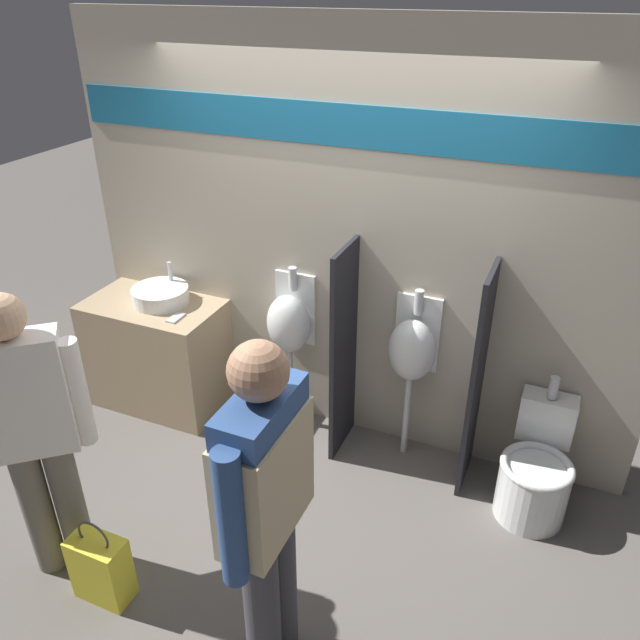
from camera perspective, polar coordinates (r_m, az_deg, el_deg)
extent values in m
plane|color=#5B5651|center=(4.21, -0.94, -13.67)|extent=(16.00, 16.00, 0.00)
cube|color=#B2A893|center=(3.95, 2.48, 6.59)|extent=(3.77, 0.06, 2.70)
cube|color=#19668E|center=(3.70, 2.53, 17.32)|extent=(3.69, 0.01, 0.24)
cube|color=tan|center=(4.75, -14.58, -2.98)|extent=(0.96, 0.56, 0.82)
cylinder|color=silver|center=(4.54, -14.38, 2.24)|extent=(0.40, 0.40, 0.11)
cylinder|color=silver|center=(4.59, -13.55, 4.36)|extent=(0.03, 0.03, 0.14)
cube|color=#B7B7BC|center=(4.31, -13.05, 0.19)|extent=(0.07, 0.14, 0.01)
cube|color=black|center=(4.01, 2.15, -2.97)|extent=(0.03, 0.41, 1.46)
cube|color=black|center=(3.84, 14.12, -5.53)|extent=(0.03, 0.41, 1.46)
cylinder|color=silver|center=(4.44, -2.75, -5.97)|extent=(0.04, 0.04, 0.62)
ellipsoid|color=silver|center=(4.18, -2.90, -0.35)|extent=(0.30, 0.24, 0.42)
cube|color=silver|center=(4.24, -2.22, 1.11)|extent=(0.29, 0.02, 0.52)
cylinder|color=silver|center=(4.11, -2.51, 3.79)|extent=(0.06, 0.06, 0.16)
cylinder|color=silver|center=(4.20, 7.89, -8.54)|extent=(0.04, 0.04, 0.62)
ellipsoid|color=silver|center=(3.92, 8.38, -2.75)|extent=(0.30, 0.24, 0.42)
cube|color=silver|center=(3.99, 8.91, -1.15)|extent=(0.29, 0.02, 0.52)
cylinder|color=silver|center=(3.85, 9.02, 1.62)|extent=(0.06, 0.06, 0.16)
cylinder|color=silver|center=(4.02, 18.80, -14.59)|extent=(0.41, 0.41, 0.36)
torus|color=silver|center=(3.89, 19.25, -12.51)|extent=(0.42, 0.42, 0.04)
cube|color=silver|center=(4.04, 20.03, -8.38)|extent=(0.32, 0.16, 0.31)
cylinder|color=silver|center=(3.90, 20.57, -5.81)|extent=(0.06, 0.06, 0.14)
cylinder|color=#3D3D42|center=(3.01, -5.30, -24.97)|extent=(0.16, 0.16, 0.84)
cylinder|color=#3D3D42|center=(3.10, -3.72, -22.73)|extent=(0.16, 0.16, 0.84)
cube|color=#2D4C84|center=(2.50, -5.16, -13.26)|extent=(0.20, 0.44, 0.67)
cube|color=#C6B289|center=(2.53, -5.11, -14.16)|extent=(0.22, 0.47, 0.53)
cylinder|color=#2D4C84|center=(2.37, -8.12, -17.54)|extent=(0.11, 0.11, 0.61)
cylinder|color=#2D4C84|center=(2.68, -2.57, -10.53)|extent=(0.11, 0.11, 0.61)
sphere|color=#A87A5B|center=(2.22, -5.67, -4.66)|extent=(0.23, 0.23, 0.23)
cylinder|color=#666056|center=(3.72, -24.37, -15.55)|extent=(0.15, 0.15, 0.80)
cylinder|color=#666056|center=(3.69, -21.88, -15.31)|extent=(0.15, 0.15, 0.80)
cube|color=silver|center=(3.27, -25.52, -6.27)|extent=(0.44, 0.41, 0.63)
cylinder|color=silver|center=(3.25, -21.29, -6.22)|extent=(0.10, 0.10, 0.58)
sphere|color=tan|center=(3.07, -27.18, 0.27)|extent=(0.22, 0.22, 0.22)
cube|color=yellow|center=(3.61, -19.38, -20.65)|extent=(0.29, 0.16, 0.39)
torus|color=#4C4742|center=(3.44, -20.03, -18.10)|extent=(0.19, 0.01, 0.19)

